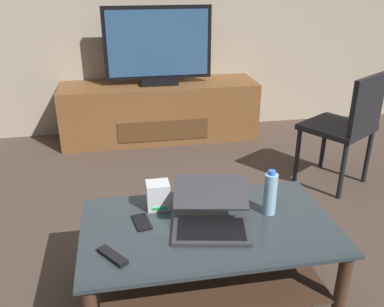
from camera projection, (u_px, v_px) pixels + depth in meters
The scene contains 10 objects.
ground_plane at pixel (212, 298), 2.11m from camera, with size 7.68×7.68×0.00m, color #4C3D33.
coffee_table at pixel (208, 248), 2.00m from camera, with size 1.19×0.69×0.43m.
media_cabinet at pixel (160, 111), 4.03m from camera, with size 1.86×0.52×0.55m.
television at pixel (158, 47), 3.76m from camera, with size 0.98×0.20×0.70m.
dining_chair at pixel (347, 124), 3.03m from camera, with size 0.61×0.61×0.87m.
laptop at pixel (211, 214), 1.93m from camera, with size 0.42×0.44×0.17m.
router_box at pixel (158, 195), 2.07m from camera, with size 0.11×0.10×0.14m.
water_bottle_near at pixel (270, 193), 2.01m from camera, with size 0.06×0.06×0.23m.
cell_phone at pixel (142, 222), 1.96m from camera, with size 0.07×0.14×0.01m, color black.
tv_remote at pixel (113, 256), 1.72m from camera, with size 0.04×0.16×0.02m, color black.
Camera 1 is at (-0.39, -1.58, 1.53)m, focal length 38.78 mm.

